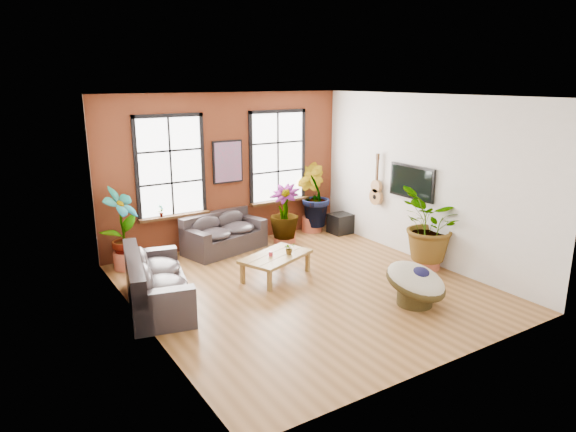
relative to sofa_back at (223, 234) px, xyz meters
The scene contains 19 objects.
room 3.00m from the sofa_back, 82.26° to the right, with size 6.04×6.54×3.54m.
sofa_back is the anchor object (origin of this frame).
sofa_left 3.06m from the sofa_back, 137.92° to the right, with size 1.43×2.44×0.90m.
coffee_table 2.06m from the sofa_back, 85.38° to the right, with size 1.62×1.29×0.55m.
papasan_chair 4.69m from the sofa_back, 70.83° to the right, with size 1.40×1.41×0.79m.
poster 1.65m from the sofa_back, 47.32° to the left, with size 0.74×0.06×0.98m.
tv_wall_unit 4.12m from the sofa_back, 33.70° to the right, with size 0.13×1.86×1.20m.
media_box 3.15m from the sofa_back, ahead, with size 0.61×0.51×0.49m.
pot_back_left 2.20m from the sofa_back, behind, with size 0.64×0.64×0.37m.
pot_back_right 2.59m from the sofa_back, ahead, with size 0.67×0.67×0.37m.
pot_right_wall 4.51m from the sofa_back, 47.17° to the right, with size 0.66×0.66×0.37m.
pot_mid 1.52m from the sofa_back, ahead, with size 0.68×0.68×0.38m.
floor_plant_back_left 2.30m from the sofa_back, behind, with size 0.83×0.56×1.58m, color #195015.
floor_plant_back_right 2.65m from the sofa_back, ahead, with size 0.88×0.71×1.60m, color #195015.
floor_plant_right_wall 4.56m from the sofa_back, 47.50° to the right, with size 1.39×1.20×1.54m, color #195015.
floor_plant_mid 1.54m from the sofa_back, 11.20° to the right, with size 0.71×0.71×1.26m, color #195015.
table_plant 2.20m from the sofa_back, 79.00° to the right, with size 0.21×0.18×0.23m, color #195015.
sill_plant_left 1.48m from the sofa_back, 165.30° to the left, with size 0.14×0.10×0.27m, color #195015.
sill_plant_right 2.19m from the sofa_back, ahead, with size 0.15×0.15×0.27m, color #195015.
Camera 1 is at (-5.06, -7.40, 3.78)m, focal length 32.00 mm.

